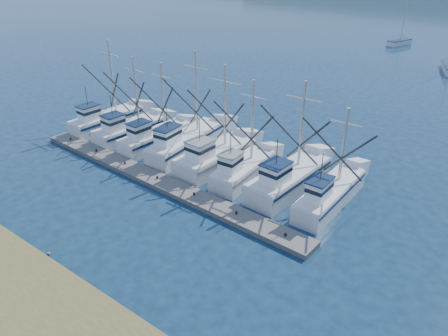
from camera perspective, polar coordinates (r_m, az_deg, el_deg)
The scene contains 4 objects.
ground at distance 27.48m, azimuth -8.42°, elevation -11.61°, with size 500.00×500.00×0.00m, color #0C1F38.
floating_dock at distance 35.29m, azimuth -8.69°, elevation -1.63°, with size 28.10×1.87×0.37m, color #66625B.
trawler_fleet at distance 37.97m, azimuth -3.22°, elevation 2.17°, with size 27.04×9.32×8.92m.
sailboat_far at distance 89.94m, azimuth 21.94°, elevation 14.98°, with size 3.18×5.60×8.10m.
Camera 1 is at (15.81, -14.42, 17.23)m, focal length 35.00 mm.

